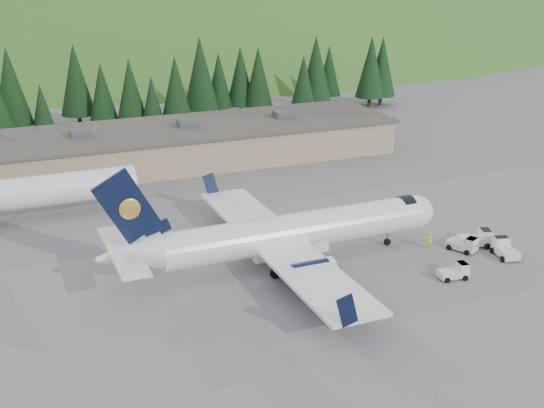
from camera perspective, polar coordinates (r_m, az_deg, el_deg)
The scene contains 11 objects.
ground at distance 66.89m, azimuth 1.98°, elevation -4.85°, with size 600.00×600.00×0.00m, color #59595E.
airliner at distance 65.27m, azimuth 1.20°, elevation -2.55°, with size 34.60×32.41×11.53m.
second_airliner at distance 81.01m, azimuth -21.10°, elevation 0.81°, with size 27.50×11.00×10.05m.
baggage_tug_a at distance 65.59m, azimuth 15.10°, elevation -5.47°, with size 2.92×1.98×1.47m.
baggage_tug_b at distance 73.23m, azimuth 16.79°, elevation -2.79°, with size 3.72×2.89×1.79m.
baggage_tug_c at distance 71.71m, azimuth 18.85°, elevation -3.55°, with size 2.48×3.47×1.71m.
terminal_building at distance 98.68m, azimuth -9.90°, elevation 4.74°, with size 71.00×17.00×6.10m.
baggage_tug_d at distance 71.64m, azimuth 15.80°, elevation -3.28°, with size 2.71×3.30×1.58m.
ramp_worker at distance 71.23m, azimuth 13.02°, elevation -3.00°, with size 0.65×0.43×1.78m, color yellow.
tree_line at distance 118.86m, azimuth -13.74°, elevation 9.52°, with size 111.70×17.02×14.20m.
hills at distance 295.65m, azimuth -5.45°, elevation -2.12°, with size 614.00×330.00×300.00m.
Camera 1 is at (-25.42, -55.12, 28.10)m, focal length 45.00 mm.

